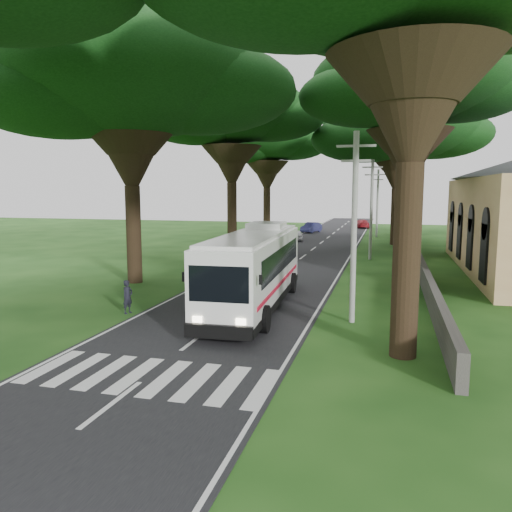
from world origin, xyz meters
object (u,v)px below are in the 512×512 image
(pole_far, at_px, (377,202))
(pole_near, at_px, (354,225))
(pole_mid, at_px, (371,208))
(pedestrian, at_px, (128,297))
(distant_car_b, at_px, (311,227))
(coach_bus, at_px, (255,268))
(distant_car_a, at_px, (296,235))
(distant_car_c, at_px, (362,224))

(pole_far, bearing_deg, pole_near, -90.00)
(pole_mid, bearing_deg, pole_near, -90.00)
(pole_mid, distance_m, pedestrian, 23.58)
(pole_mid, xyz_separation_m, distant_car_b, (-8.50, 24.23, -3.49))
(pole_far, distance_m, distant_car_b, 10.12)
(coach_bus, height_order, pedestrian, coach_bus)
(distant_car_a, relative_size, distant_car_c, 0.84)
(distant_car_a, height_order, distant_car_c, distant_car_c)
(coach_bus, distance_m, distant_car_c, 52.54)
(distant_car_a, relative_size, pedestrian, 2.31)
(coach_bus, xyz_separation_m, distant_car_a, (-3.80, 31.69, -1.30))
(distant_car_c, bearing_deg, pole_near, 76.54)
(pole_near, relative_size, pedestrian, 5.20)
(coach_bus, relative_size, distant_car_a, 3.47)
(pole_near, xyz_separation_m, coach_bus, (-4.70, 1.53, -2.24))
(pole_near, bearing_deg, pole_far, 90.00)
(pole_mid, relative_size, pole_far, 1.00)
(coach_bus, height_order, distant_car_b, coach_bus)
(pole_mid, xyz_separation_m, pole_far, (0.00, 20.00, 0.00))
(distant_car_c, bearing_deg, distant_car_a, 57.79)
(pedestrian, bearing_deg, pole_far, -0.08)
(pole_near, xyz_separation_m, pole_mid, (0.00, 20.00, 0.00))
(pole_mid, distance_m, distant_car_c, 34.28)
(distant_car_b, xyz_separation_m, pedestrian, (-1.53, -45.30, 0.08))
(distant_car_b, bearing_deg, pole_near, -62.54)
(distant_car_c, bearing_deg, pedestrian, 66.11)
(pole_far, distance_m, distant_car_a, 11.44)
(coach_bus, distance_m, distant_car_a, 31.94)
(coach_bus, height_order, distant_car_c, coach_bus)
(pole_far, relative_size, distant_car_b, 1.99)
(coach_bus, bearing_deg, distant_car_b, 92.17)
(pole_far, relative_size, distant_car_a, 2.25)
(pole_near, xyz_separation_m, distant_car_c, (-2.50, 54.01, -3.53))
(distant_car_a, bearing_deg, pole_mid, 110.50)
(pole_near, distance_m, coach_bus, 5.43)
(pole_mid, relative_size, distant_car_a, 2.25)
(pole_far, bearing_deg, distant_car_c, 100.12)
(distant_car_c, bearing_deg, pole_far, 84.01)
(distant_car_a, bearing_deg, pole_far, -153.67)
(coach_bus, distance_m, distant_car_b, 42.89)
(pole_far, relative_size, pedestrian, 5.20)
(coach_bus, bearing_deg, pole_near, -20.92)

